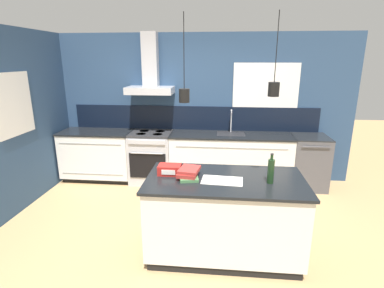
{
  "coord_description": "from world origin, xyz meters",
  "views": [
    {
      "loc": [
        0.49,
        -3.35,
        2.16
      ],
      "look_at": [
        0.11,
        0.54,
        1.05
      ],
      "focal_mm": 28.0,
      "sensor_mm": 36.0,
      "label": 1
    }
  ],
  "objects_px": {
    "oven_range": "(152,157)",
    "bottle_on_island": "(271,171)",
    "book_stack": "(189,173)",
    "dishwasher": "(308,162)",
    "red_supply_box": "(170,170)"
  },
  "relations": [
    {
      "from": "oven_range",
      "to": "red_supply_box",
      "type": "height_order",
      "value": "red_supply_box"
    },
    {
      "from": "book_stack",
      "to": "red_supply_box",
      "type": "relative_size",
      "value": 1.3
    },
    {
      "from": "dishwasher",
      "to": "bottle_on_island",
      "type": "relative_size",
      "value": 2.82
    },
    {
      "from": "dishwasher",
      "to": "red_supply_box",
      "type": "height_order",
      "value": "red_supply_box"
    },
    {
      "from": "bottle_on_island",
      "to": "book_stack",
      "type": "xyz_separation_m",
      "value": [
        -0.87,
        0.07,
        -0.08
      ]
    },
    {
      "from": "bottle_on_island",
      "to": "book_stack",
      "type": "distance_m",
      "value": 0.87
    },
    {
      "from": "book_stack",
      "to": "dishwasher",
      "type": "bearing_deg",
      "value": 47.16
    },
    {
      "from": "dishwasher",
      "to": "book_stack",
      "type": "relative_size",
      "value": 2.77
    },
    {
      "from": "oven_range",
      "to": "book_stack",
      "type": "xyz_separation_m",
      "value": [
        0.89,
        -1.99,
        0.51
      ]
    },
    {
      "from": "oven_range",
      "to": "bottle_on_island",
      "type": "distance_m",
      "value": 2.77
    },
    {
      "from": "dishwasher",
      "to": "red_supply_box",
      "type": "distance_m",
      "value": 2.87
    },
    {
      "from": "book_stack",
      "to": "red_supply_box",
      "type": "distance_m",
      "value": 0.24
    },
    {
      "from": "oven_range",
      "to": "red_supply_box",
      "type": "bearing_deg",
      "value": -70.76
    },
    {
      "from": "bottle_on_island",
      "to": "book_stack",
      "type": "height_order",
      "value": "bottle_on_island"
    },
    {
      "from": "oven_range",
      "to": "dishwasher",
      "type": "height_order",
      "value": "same"
    }
  ]
}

